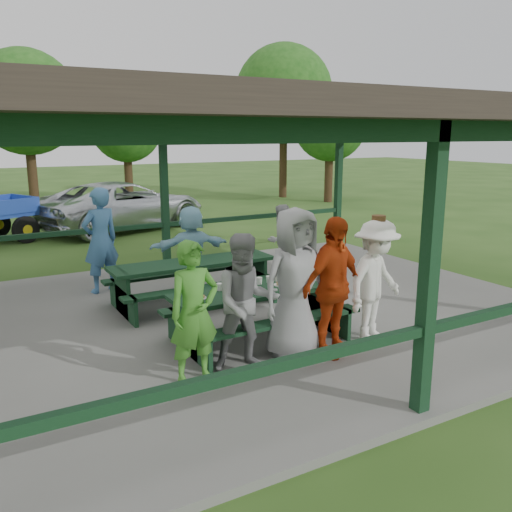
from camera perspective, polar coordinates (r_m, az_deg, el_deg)
ground at (r=9.09m, az=-0.85°, el=-6.35°), size 90.00×90.00×0.00m
concrete_slab at (r=9.07m, az=-0.85°, el=-6.05°), size 10.00×8.00×0.10m
pavilion_structure at (r=8.58m, az=-0.92°, el=14.06°), size 10.60×8.60×3.24m
picnic_table_near at (r=7.69m, az=0.32°, el=-5.45°), size 2.52×1.39×0.75m
picnic_table_far at (r=9.34m, az=-6.60°, el=-2.16°), size 2.83×1.39×0.75m
table_setting at (r=7.65m, az=0.47°, el=-3.11°), size 2.17×0.45×0.10m
contestant_green at (r=6.35m, az=-6.53°, el=-5.94°), size 0.64×0.43×1.70m
contestant_grey_left at (r=6.65m, az=-1.02°, el=-4.91°), size 0.96×0.83×1.71m
contestant_grey_mid at (r=6.98m, az=4.14°, el=-2.94°), size 0.99×0.67×1.98m
contestant_red at (r=7.13m, az=8.08°, el=-3.23°), size 1.16×0.69×1.85m
contestant_white_fedora at (r=7.75m, az=12.48°, el=-2.53°), size 1.26×0.94×1.79m
spectator_lblue at (r=10.01m, az=-6.82°, el=0.74°), size 1.52×0.60×1.61m
spectator_blue at (r=10.29m, az=-16.05°, el=1.59°), size 0.81×0.64×1.94m
spectator_grey at (r=11.17m, az=2.62°, el=1.71°), size 0.84×0.74×1.47m
pickup_truck at (r=17.70m, az=-13.77°, el=5.21°), size 5.94×4.16×1.51m
tree_left at (r=22.28m, az=-23.06°, el=14.64°), size 3.85×3.85×6.02m
tree_mid at (r=24.74m, az=-13.52°, el=13.05°), size 3.06×3.06×4.79m
tree_right at (r=24.24m, az=7.81°, el=13.49°), size 3.14×3.14×4.91m
tree_far_right at (r=25.94m, az=2.95°, el=16.68°), size 4.47×4.47×6.99m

